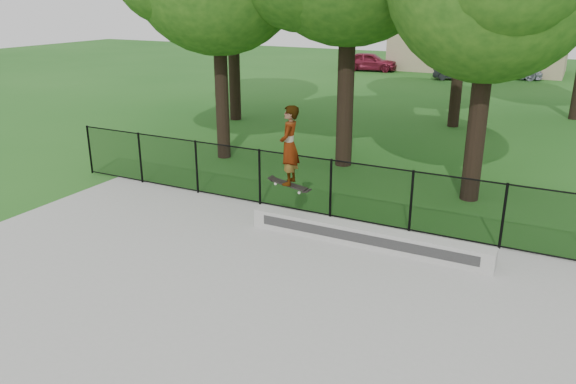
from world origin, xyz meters
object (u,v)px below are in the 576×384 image
Objects in this scene: grind_ledge at (366,236)px; car_b at (458,72)px; car_a at (370,62)px; skater_airborne at (289,147)px; car_c at (507,69)px.

car_b is (-3.51, 27.54, 0.24)m from grind_ledge.
grind_ledge is at bearing 177.50° from car_b.
skater_airborne is (8.46, -29.52, 1.42)m from car_a.
car_c is (2.75, 2.25, 0.13)m from car_b.
car_a is 0.96× the size of car_c.
skater_airborne is at bearing 168.89° from car_c.
car_b is 27.69m from skater_airborne.
car_a is 1.38× the size of car_b.
car_c reaches higher than car_b.
car_a is at bearing 64.47° from car_b.
car_c is at bearing 87.90° from skater_airborne.
car_c is (-0.76, 29.79, 0.37)m from grind_ledge.
car_b is 3.56m from car_c.
car_a is (-10.32, 29.46, 0.40)m from grind_ledge.
grind_ledge is at bearing 1.70° from skater_airborne.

